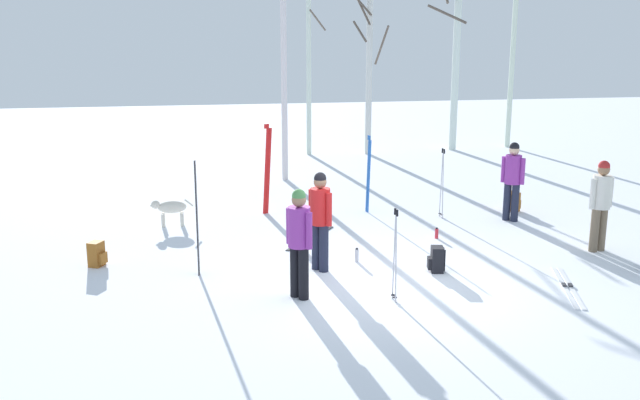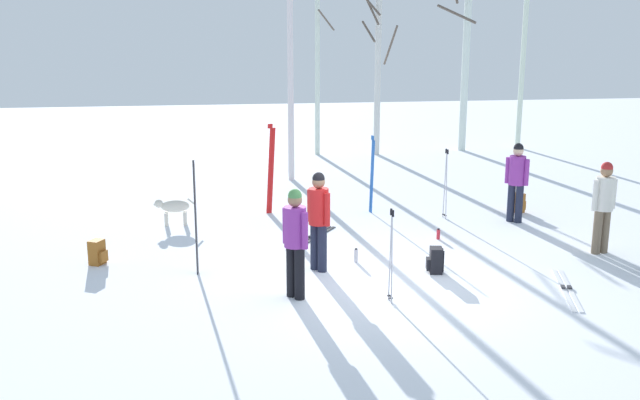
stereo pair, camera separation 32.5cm
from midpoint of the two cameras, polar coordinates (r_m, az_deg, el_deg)
ground_plane at (r=11.74m, az=5.63°, el=-6.61°), size 60.00×60.00×0.00m
person_1 at (r=13.99m, az=22.45°, el=-0.12°), size 0.51×0.34×1.72m
person_2 at (r=15.72m, az=16.08°, el=1.76°), size 0.39×0.40×1.72m
person_3 at (r=10.74m, az=-1.14°, el=-2.93°), size 0.35×0.44×1.72m
person_4 at (r=11.99m, az=0.66°, el=-1.21°), size 0.34×0.45×1.72m
dog at (r=15.27m, az=-11.12°, el=-0.58°), size 0.90×0.24×0.57m
ski_pair_planted_0 at (r=15.90m, az=-3.38°, el=2.48°), size 0.25×0.11×2.02m
ski_pair_planted_1 at (r=15.96m, az=4.78°, el=2.02°), size 0.06×0.23×1.76m
ski_pair_planted_2 at (r=11.98m, az=-9.19°, el=-1.41°), size 0.04×0.15×1.97m
ski_pair_lying_0 at (r=14.11m, az=0.02°, el=-3.06°), size 1.22×1.64×0.05m
ski_pair_lying_1 at (r=12.07m, az=19.93°, el=-6.75°), size 0.77×1.88×0.05m
ski_poles_0 at (r=15.72m, az=10.65°, el=1.45°), size 0.07×0.22×1.53m
ski_poles_1 at (r=10.71m, az=6.60°, el=-4.24°), size 0.07×0.20×1.44m
backpack_0 at (r=16.77m, az=16.16°, el=-0.22°), size 0.34×0.31×0.44m
backpack_1 at (r=12.26m, az=10.00°, el=-4.81°), size 0.32×0.30×0.44m
backpack_2 at (r=13.06m, az=-16.76°, el=-4.06°), size 0.34×0.32×0.44m
water_bottle_0 at (r=14.25m, az=10.12°, el=-2.72°), size 0.07×0.07×0.22m
water_bottle_1 at (r=12.67m, az=3.65°, el=-4.48°), size 0.07×0.07×0.26m
birch_tree_0 at (r=19.32m, az=-1.88°, el=12.80°), size 1.56×1.57×7.21m
birch_tree_1 at (r=23.51m, az=0.19°, el=12.30°), size 1.16×1.17×7.05m
birch_tree_2 at (r=23.64m, az=5.06°, el=10.36°), size 1.13×1.12×5.29m
birch_tree_3 at (r=24.86m, az=12.03°, el=13.11°), size 1.65×1.67×7.68m
birch_tree_4 at (r=25.92m, az=16.46°, el=13.08°), size 1.16×1.45×7.98m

